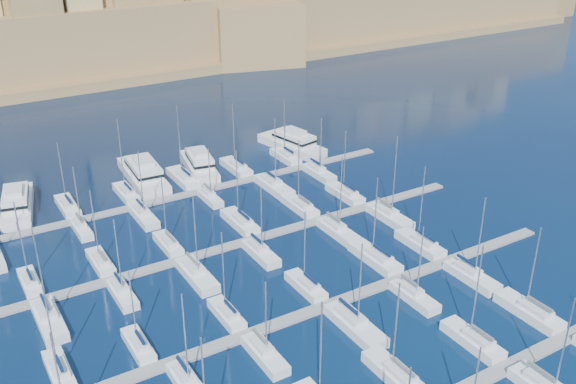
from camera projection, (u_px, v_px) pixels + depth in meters
ground at (283, 268)px, 99.09m from camera, size 600.00×600.00×0.00m
pontoon_mid_near at (327, 306)px, 89.72m from camera, size 84.00×2.00×0.40m
pontoon_mid_far at (252, 240)px, 106.74m from camera, size 84.00×2.00×0.40m
pontoon_far at (198, 192)px, 123.77m from camera, size 84.00×2.00×0.40m
sailboat_3 at (395, 375)px, 76.15m from camera, size 2.83×9.44×13.61m
sailboat_4 at (473, 340)px, 81.98m from camera, size 2.73×9.10×14.70m
sailboat_5 at (529, 311)px, 87.59m from camera, size 3.00×10.01×13.76m
sailboat_12 at (59, 371)px, 76.70m from camera, size 2.42×8.07×12.83m
sailboat_13 at (139, 346)px, 81.07m from camera, size 2.25×7.51×11.81m
sailboat_14 at (227, 314)px, 87.03m from camera, size 2.34×7.79×13.48m
sailboat_15 at (306, 286)px, 93.25m from camera, size 2.46×8.20×13.05m
sailboat_16 at (375, 258)px, 100.39m from camera, size 3.09×10.30×14.49m
sailboat_17 at (420, 244)px, 104.35m from camera, size 2.87×9.57×14.53m
sailboat_19 at (187, 383)px, 74.81m from camera, size 2.44×8.14×13.79m
sailboat_20 at (265, 354)px, 79.54m from camera, size 2.52×8.40×11.91m
sailboat_21 at (355, 325)px, 84.87m from camera, size 3.15×10.50×13.75m
sailboat_22 at (414, 296)px, 90.95m from camera, size 2.52×8.41×12.46m
sailboat_23 at (471, 276)px, 95.66m from camera, size 2.81×9.36×14.30m
sailboat_24 at (30, 282)px, 94.13m from camera, size 2.38×7.92×14.00m
sailboat_25 at (101, 262)px, 99.24m from camera, size 2.51×8.36×13.07m
sailboat_26 at (168, 244)px, 104.34m from camera, size 2.43×8.10×12.77m
sailboat_27 at (240, 222)px, 111.33m from camera, size 2.94×9.79×14.11m
sailboat_28 at (300, 206)px, 116.83m from camera, size 2.77×9.22×13.64m
sailboat_29 at (345, 194)px, 121.64m from camera, size 2.80×9.35×13.43m
sailboat_30 at (49, 320)px, 85.89m from camera, size 3.03×10.11×15.68m
sailboat_31 at (122, 293)px, 91.54m from camera, size 2.43×8.10×13.21m
sailboat_32 at (197, 275)px, 95.96m from camera, size 3.05×10.18×14.59m
sailboat_33 at (261, 253)px, 101.86m from camera, size 2.61×8.70×12.65m
sailboat_34 at (337, 230)px, 108.49m from camera, size 2.82×9.39×14.66m
sailboat_35 at (389, 216)px, 113.30m from camera, size 3.05×10.17×16.17m
sailboat_37 at (68, 206)px, 116.87m from camera, size 2.78×9.28×13.32m
sailboat_38 at (126, 193)px, 121.90m from camera, size 2.71×9.03×15.63m
sailboat_39 at (183, 178)px, 128.19m from camera, size 3.23×10.76×16.08m
sailboat_40 at (236, 167)px, 133.31m from camera, size 2.96×9.87×14.69m
sailboat_41 at (286, 157)px, 138.61m from camera, size 2.75×9.18×13.64m
sailboat_43 at (82, 229)px, 108.99m from camera, size 2.19×7.29×12.60m
sailboat_44 at (144, 216)px, 113.30m from camera, size 2.74×9.13×13.47m
sailboat_45 at (210, 198)px, 120.19m from camera, size 2.22×7.40×11.04m
sailboat_46 at (274, 186)px, 124.89m from camera, size 3.25×10.84×14.92m
sailboat_47 at (319, 173)px, 130.82m from camera, size 2.71×9.03×12.78m
motor_yacht_a at (17, 203)px, 115.82m from camera, size 8.48×17.36×5.25m
motor_yacht_b at (143, 173)px, 128.22m from camera, size 7.13×19.74×5.25m
motor_yacht_c at (199, 164)px, 132.48m from camera, size 7.85×16.93×5.25m
motor_yacht_d at (293, 142)px, 143.74m from camera, size 8.59×18.23×5.25m
fortified_city at (43, 18)px, 212.88m from camera, size 460.00×108.95×59.52m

